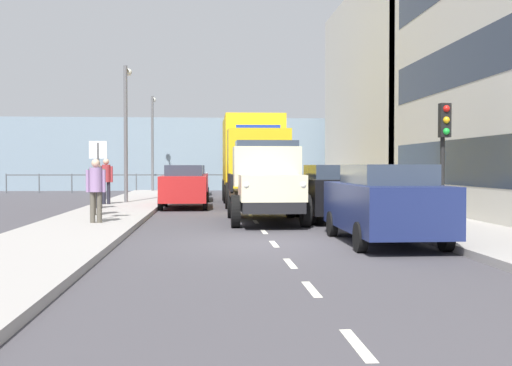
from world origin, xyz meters
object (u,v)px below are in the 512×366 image
car_navy_kerbside_near (384,202)px  pedestrian_by_lamp (97,182)px  street_sign (98,166)px  traffic_light_near (444,137)px  pedestrian_couple_a (96,185)px  truck_vintage_cream (266,183)px  car_silver_oppositeside_2 (192,179)px  car_red_oppositeside_0 (184,186)px  lamp_post_far (153,134)px  lamp_post_promenade (126,120)px  lorry_cargo_yellow (253,157)px  car_maroon_oppositeside_1 (189,182)px  car_black_kerbside_1 (333,192)px  pedestrian_with_bag (106,177)px  pedestrian_near_railing (98,182)px

car_navy_kerbside_near → pedestrian_by_lamp: size_ratio=2.62×
street_sign → traffic_light_near: bearing=168.8°
pedestrian_couple_a → pedestrian_by_lamp: 2.75m
truck_vintage_cream → pedestrian_by_lamp: truck_vintage_cream is taller
truck_vintage_cream → car_silver_oppositeside_2: size_ratio=1.35×
car_red_oppositeside_0 → lamp_post_far: (2.53, -14.42, 2.80)m
lamp_post_promenade → pedestrian_by_lamp: bearing=90.1°
car_red_oppositeside_0 → street_sign: 7.35m
lorry_cargo_yellow → car_maroon_oppositeside_1: lorry_cargo_yellow is taller
car_navy_kerbside_near → lamp_post_far: bearing=-74.3°
car_black_kerbside_1 → street_sign: street_sign is taller
pedestrian_by_lamp → lamp_post_far: bearing=-90.0°
lorry_cargo_yellow → lamp_post_far: bearing=-65.7°
pedestrian_couple_a → lamp_post_far: bearing=-88.8°
traffic_light_near → pedestrian_couple_a: bearing=-5.7°
car_black_kerbside_1 → pedestrian_couple_a: pedestrian_couple_a is taller
lamp_post_promenade → street_sign: (-0.37, 8.95, -1.96)m
pedestrian_couple_a → pedestrian_by_lamp: pedestrian_by_lamp is taller
pedestrian_by_lamp → street_sign: (-0.36, 1.78, 0.51)m
pedestrian_by_lamp → lamp_post_far: 19.78m
pedestrian_with_bag → street_sign: size_ratio=0.81×
car_maroon_oppositeside_1 → street_sign: (2.16, 12.74, 0.79)m
street_sign → car_black_kerbside_1: bearing=-172.1°
car_navy_kerbside_near → pedestrian_couple_a: size_ratio=2.63×
truck_vintage_cream → pedestrian_near_railing: size_ratio=3.45×
truck_vintage_cream → car_navy_kerbside_near: 5.45m
lamp_post_far → car_black_kerbside_1: bearing=109.7°
street_sign → lorry_cargo_yellow: bearing=-118.5°
car_maroon_oppositeside_1 → car_silver_oppositeside_2: (0.00, -5.92, -0.00)m
lorry_cargo_yellow → car_silver_oppositeside_2: bearing=-72.6°
car_silver_oppositeside_2 → traffic_light_near: 21.81m
car_maroon_oppositeside_1 → lamp_post_promenade: size_ratio=0.80×
pedestrian_near_railing → traffic_light_near: (-10.28, 6.79, 1.36)m
traffic_light_near → lamp_post_far: lamp_post_far is taller
truck_vintage_cream → car_red_oppositeside_0: bearing=-68.2°
car_black_kerbside_1 → pedestrian_couple_a: size_ratio=2.55×
car_maroon_oppositeside_1 → street_sign: 12.94m
car_black_kerbside_1 → street_sign: 7.07m
pedestrian_by_lamp → truck_vintage_cream: bearing=163.7°
truck_vintage_cream → street_sign: 4.87m
truck_vintage_cream → car_black_kerbside_1: 2.25m
truck_vintage_cream → car_maroon_oppositeside_1: truck_vintage_cream is taller
lorry_cargo_yellow → car_navy_kerbside_near: lorry_cargo_yellow is taller
pedestrian_with_bag → lamp_post_far: 14.20m
lamp_post_promenade → car_red_oppositeside_0: bearing=142.2°
car_navy_kerbside_near → truck_vintage_cream: bearing=-67.1°
pedestrian_couple_a → car_navy_kerbside_near: bearing=150.8°
pedestrian_couple_a → car_silver_oppositeside_2: bearing=-96.0°
lorry_cargo_yellow → street_sign: bearing=61.5°
lorry_cargo_yellow → pedestrian_couple_a: 11.46m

